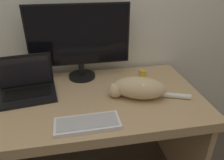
{
  "coord_description": "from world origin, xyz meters",
  "views": [
    {
      "loc": [
        0.01,
        -0.78,
        1.49
      ],
      "look_at": [
        0.21,
        0.34,
        0.9
      ],
      "focal_mm": 35.0,
      "sensor_mm": 36.0,
      "label": 1
    }
  ],
  "objects_px": {
    "external_keyboard": "(87,123)",
    "laptop": "(27,88)",
    "monitor": "(79,40)",
    "cat": "(138,88)"
  },
  "relations": [
    {
      "from": "monitor",
      "to": "external_keyboard",
      "type": "bearing_deg",
      "value": -90.59
    },
    {
      "from": "cat",
      "to": "laptop",
      "type": "bearing_deg",
      "value": -172.62
    },
    {
      "from": "laptop",
      "to": "external_keyboard",
      "type": "height_order",
      "value": "laptop"
    },
    {
      "from": "external_keyboard",
      "to": "laptop",
      "type": "bearing_deg",
      "value": 132.03
    },
    {
      "from": "laptop",
      "to": "cat",
      "type": "height_order",
      "value": "laptop"
    },
    {
      "from": "monitor",
      "to": "laptop",
      "type": "distance_m",
      "value": 0.46
    },
    {
      "from": "laptop",
      "to": "external_keyboard",
      "type": "bearing_deg",
      "value": -54.3
    },
    {
      "from": "laptop",
      "to": "monitor",
      "type": "bearing_deg",
      "value": 20.31
    },
    {
      "from": "monitor",
      "to": "cat",
      "type": "distance_m",
      "value": 0.51
    },
    {
      "from": "monitor",
      "to": "external_keyboard",
      "type": "distance_m",
      "value": 0.62
    }
  ]
}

